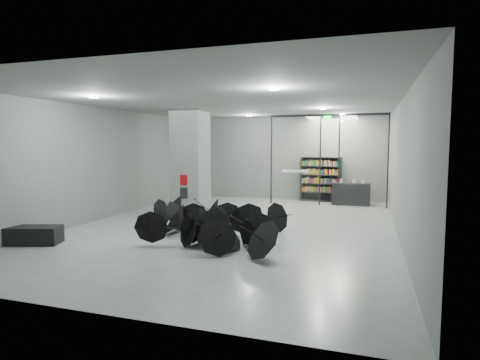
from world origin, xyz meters
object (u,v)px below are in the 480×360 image
(column, at_px, (191,162))
(umbrella_cluster, at_px, (212,229))
(bookshelf, at_px, (321,179))
(shop_counter, at_px, (351,194))
(bench, at_px, (32,235))

(column, distance_m, umbrella_cluster, 4.86)
(bookshelf, bearing_deg, shop_counter, -23.05)
(column, xyz_separation_m, bench, (-2.00, -5.82, -1.76))
(shop_counter, xyz_separation_m, umbrella_cluster, (-3.45, -7.91, -0.18))
(column, height_order, shop_counter, column)
(column, relative_size, umbrella_cluster, 0.74)
(column, distance_m, bookshelf, 6.61)
(column, xyz_separation_m, bookshelf, (4.50, 4.75, -0.95))
(bench, bearing_deg, shop_counter, 32.70)
(bench, relative_size, bookshelf, 0.71)
(bookshelf, xyz_separation_m, shop_counter, (1.42, -0.68, -0.56))
(column, relative_size, bench, 2.70)
(bench, height_order, umbrella_cluster, umbrella_cluster)
(bookshelf, bearing_deg, column, -130.89)
(bookshelf, height_order, umbrella_cluster, bookshelf)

